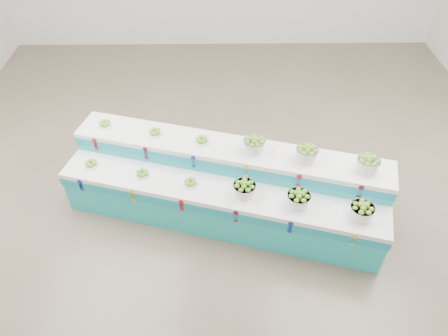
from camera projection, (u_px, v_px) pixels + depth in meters
The scene contains 14 objects.
ground at pixel (227, 188), 6.64m from camera, with size 10.00×10.00×0.00m, color brown.
display_stand at pixel (224, 187), 5.96m from camera, with size 4.51×1.16×1.02m, color #24B6BD, non-canonical shape.
plate_lower_left at pixel (91, 163), 5.94m from camera, with size 0.21×0.21×0.09m, color white.
plate_lower_mid at pixel (142, 173), 5.79m from camera, with size 0.21×0.21×0.09m, color white.
plate_lower_right at pixel (191, 182), 5.66m from camera, with size 0.21×0.21×0.09m, color white.
basket_lower_left at pixel (244, 189), 5.47m from camera, with size 0.31×0.31×0.22m, color silver, non-canonical shape.
basket_lower_mid at pixel (298, 199), 5.34m from camera, with size 0.31×0.31×0.22m, color silver, non-canonical shape.
basket_lower_right at pixel (362, 211), 5.19m from camera, with size 0.31×0.31×0.22m, color silver, non-canonical shape.
plate_upper_left at pixel (105, 123), 6.13m from camera, with size 0.21×0.21×0.09m, color white.
plate_upper_mid at pixel (155, 132), 5.98m from camera, with size 0.21×0.21×0.09m, color white.
plate_upper_right at pixel (202, 140), 5.85m from camera, with size 0.21×0.21×0.09m, color white.
basket_upper_left at pixel (254, 145), 5.67m from camera, with size 0.31×0.31×0.22m, color silver, non-canonical shape.
basket_upper_mid at pixel (307, 154), 5.53m from camera, with size 0.31×0.31×0.22m, color silver, non-canonical shape.
basket_upper_right at pixel (368, 164), 5.39m from camera, with size 0.31×0.31×0.22m, color silver, non-canonical shape.
Camera 1 is at (-0.11, -4.66, 4.74)m, focal length 33.60 mm.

